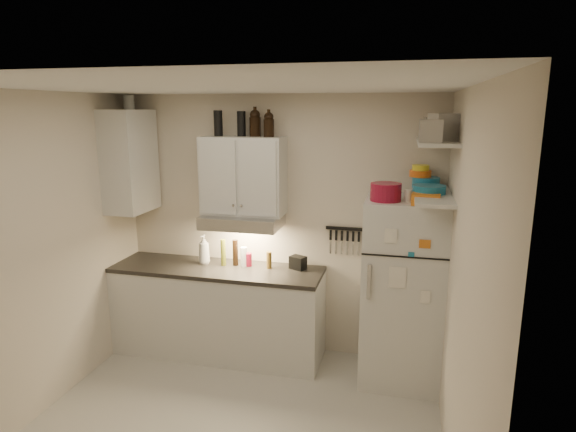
# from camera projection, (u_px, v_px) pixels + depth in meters

# --- Properties ---
(ceiling) EXTENTS (3.20, 3.00, 0.02)m
(ceiling) POSITION_uv_depth(u_px,v_px,m) (218.00, 85.00, 3.14)
(ceiling) COLOR white
(ceiling) RESTS_ON ground
(back_wall) EXTENTS (3.20, 0.02, 2.60)m
(back_wall) POSITION_uv_depth(u_px,v_px,m) (278.00, 226.00, 4.85)
(back_wall) COLOR beige
(back_wall) RESTS_ON ground
(left_wall) EXTENTS (0.02, 3.00, 2.60)m
(left_wall) POSITION_uv_depth(u_px,v_px,m) (33.00, 259.00, 3.80)
(left_wall) COLOR beige
(left_wall) RESTS_ON ground
(right_wall) EXTENTS (0.02, 3.00, 2.60)m
(right_wall) POSITION_uv_depth(u_px,v_px,m) (462.00, 296.00, 3.05)
(right_wall) COLOR beige
(right_wall) RESTS_ON ground
(base_cabinet) EXTENTS (2.10, 0.60, 0.88)m
(base_cabinet) POSITION_uv_depth(u_px,v_px,m) (219.00, 312.00, 4.88)
(base_cabinet) COLOR silver
(base_cabinet) RESTS_ON floor
(countertop) EXTENTS (2.10, 0.62, 0.04)m
(countertop) POSITION_uv_depth(u_px,v_px,m) (217.00, 269.00, 4.78)
(countertop) COLOR black
(countertop) RESTS_ON base_cabinet
(upper_cabinet) EXTENTS (0.80, 0.33, 0.75)m
(upper_cabinet) POSITION_uv_depth(u_px,v_px,m) (244.00, 176.00, 4.64)
(upper_cabinet) COLOR silver
(upper_cabinet) RESTS_ON back_wall
(side_cabinet) EXTENTS (0.33, 0.55, 1.00)m
(side_cabinet) POSITION_uv_depth(u_px,v_px,m) (130.00, 161.00, 4.75)
(side_cabinet) COLOR silver
(side_cabinet) RESTS_ON left_wall
(range_hood) EXTENTS (0.76, 0.46, 0.12)m
(range_hood) POSITION_uv_depth(u_px,v_px,m) (242.00, 221.00, 4.68)
(range_hood) COLOR silver
(range_hood) RESTS_ON back_wall
(fridge) EXTENTS (0.70, 0.68, 1.70)m
(fridge) POSITION_uv_depth(u_px,v_px,m) (403.00, 291.00, 4.33)
(fridge) COLOR silver
(fridge) RESTS_ON floor
(shelf_hi) EXTENTS (0.30, 0.95, 0.03)m
(shelf_hi) POSITION_uv_depth(u_px,v_px,m) (437.00, 142.00, 3.86)
(shelf_hi) COLOR silver
(shelf_hi) RESTS_ON right_wall
(shelf_lo) EXTENTS (0.30, 0.95, 0.03)m
(shelf_lo) POSITION_uv_depth(u_px,v_px,m) (433.00, 195.00, 3.96)
(shelf_lo) COLOR silver
(shelf_lo) RESTS_ON right_wall
(knife_strip) EXTENTS (0.42, 0.02, 0.03)m
(knife_strip) POSITION_uv_depth(u_px,v_px,m) (347.00, 229.00, 4.66)
(knife_strip) COLOR black
(knife_strip) RESTS_ON back_wall
(dutch_oven) EXTENTS (0.33, 0.33, 0.15)m
(dutch_oven) POSITION_uv_depth(u_px,v_px,m) (386.00, 192.00, 4.04)
(dutch_oven) COLOR maroon
(dutch_oven) RESTS_ON fridge
(book_stack) EXTENTS (0.24, 0.29, 0.09)m
(book_stack) POSITION_uv_depth(u_px,v_px,m) (426.00, 198.00, 3.92)
(book_stack) COLOR orange
(book_stack) RESTS_ON fridge
(spice_jar) EXTENTS (0.06, 0.06, 0.10)m
(spice_jar) POSITION_uv_depth(u_px,v_px,m) (408.00, 196.00, 4.00)
(spice_jar) COLOR silver
(spice_jar) RESTS_ON fridge
(stock_pot) EXTENTS (0.25, 0.25, 0.17)m
(stock_pot) POSITION_uv_depth(u_px,v_px,m) (438.00, 128.00, 4.08)
(stock_pot) COLOR silver
(stock_pot) RESTS_ON shelf_hi
(tin_a) EXTENTS (0.27, 0.26, 0.21)m
(tin_a) POSITION_uv_depth(u_px,v_px,m) (445.00, 127.00, 3.70)
(tin_a) COLOR #AAAAAD
(tin_a) RESTS_ON shelf_hi
(tin_b) EXTENTS (0.17, 0.17, 0.17)m
(tin_b) POSITION_uv_depth(u_px,v_px,m) (431.00, 131.00, 3.56)
(tin_b) COLOR #AAAAAD
(tin_b) RESTS_ON shelf_hi
(bowl_teal) EXTENTS (0.24, 0.24, 0.09)m
(bowl_teal) POSITION_uv_depth(u_px,v_px,m) (426.00, 183.00, 4.24)
(bowl_teal) COLOR #1B6F97
(bowl_teal) RESTS_ON shelf_lo
(bowl_orange) EXTENTS (0.19, 0.19, 0.06)m
(bowl_orange) POSITION_uv_depth(u_px,v_px,m) (420.00, 173.00, 4.25)
(bowl_orange) COLOR orange
(bowl_orange) RESTS_ON bowl_teal
(bowl_yellow) EXTENTS (0.15, 0.15, 0.05)m
(bowl_yellow) POSITION_uv_depth(u_px,v_px,m) (421.00, 168.00, 4.24)
(bowl_yellow) COLOR yellow
(bowl_yellow) RESTS_ON bowl_orange
(plates) EXTENTS (0.30, 0.30, 0.07)m
(plates) POSITION_uv_depth(u_px,v_px,m) (429.00, 189.00, 3.97)
(plates) COLOR #1B6F97
(plates) RESTS_ON shelf_lo
(growler_a) EXTENTS (0.14, 0.14, 0.26)m
(growler_a) POSITION_uv_depth(u_px,v_px,m) (255.00, 123.00, 4.56)
(growler_a) COLOR black
(growler_a) RESTS_ON upper_cabinet
(growler_b) EXTENTS (0.11, 0.11, 0.23)m
(growler_b) POSITION_uv_depth(u_px,v_px,m) (269.00, 124.00, 4.48)
(growler_b) COLOR black
(growler_b) RESTS_ON upper_cabinet
(thermos_a) EXTENTS (0.10, 0.10, 0.24)m
(thermos_a) POSITION_uv_depth(u_px,v_px,m) (241.00, 124.00, 4.59)
(thermos_a) COLOR black
(thermos_a) RESTS_ON upper_cabinet
(thermos_b) EXTENTS (0.10, 0.10, 0.24)m
(thermos_b) POSITION_uv_depth(u_px,v_px,m) (218.00, 123.00, 4.60)
(thermos_b) COLOR black
(thermos_b) RESTS_ON upper_cabinet
(side_jar) EXTENTS (0.10, 0.10, 0.14)m
(side_jar) POSITION_uv_depth(u_px,v_px,m) (129.00, 102.00, 4.73)
(side_jar) COLOR silver
(side_jar) RESTS_ON side_cabinet
(soap_bottle) EXTENTS (0.15, 0.15, 0.33)m
(soap_bottle) POSITION_uv_depth(u_px,v_px,m) (204.00, 248.00, 4.86)
(soap_bottle) COLOR silver
(soap_bottle) RESTS_ON countertop
(pepper_mill) EXTENTS (0.05, 0.05, 0.17)m
(pepper_mill) POSITION_uv_depth(u_px,v_px,m) (269.00, 260.00, 4.73)
(pepper_mill) COLOR brown
(pepper_mill) RESTS_ON countertop
(oil_bottle) EXTENTS (0.06, 0.06, 0.27)m
(oil_bottle) POSITION_uv_depth(u_px,v_px,m) (223.00, 253.00, 4.80)
(oil_bottle) COLOR #5F6318
(oil_bottle) RESTS_ON countertop
(vinegar_bottle) EXTENTS (0.06, 0.06, 0.26)m
(vinegar_bottle) POSITION_uv_depth(u_px,v_px,m) (235.00, 253.00, 4.81)
(vinegar_bottle) COLOR black
(vinegar_bottle) RESTS_ON countertop
(clear_bottle) EXTENTS (0.09, 0.09, 0.20)m
(clear_bottle) POSITION_uv_depth(u_px,v_px,m) (244.00, 257.00, 4.79)
(clear_bottle) COLOR silver
(clear_bottle) RESTS_ON countertop
(red_jar) EXTENTS (0.08, 0.08, 0.13)m
(red_jar) POSITION_uv_depth(u_px,v_px,m) (249.00, 260.00, 4.80)
(red_jar) COLOR maroon
(red_jar) RESTS_ON countertop
(caddy) EXTENTS (0.18, 0.16, 0.13)m
(caddy) POSITION_uv_depth(u_px,v_px,m) (298.00, 263.00, 4.71)
(caddy) COLOR black
(caddy) RESTS_ON countertop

